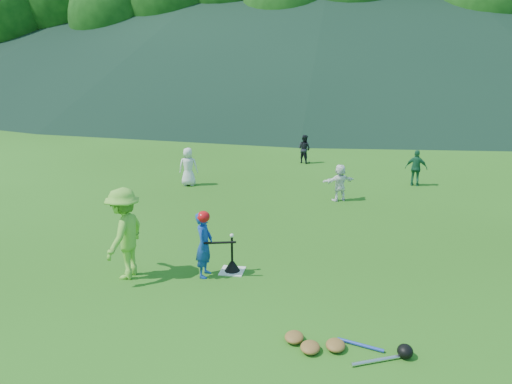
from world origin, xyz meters
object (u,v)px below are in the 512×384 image
(fielder_a, at_px, (188,167))
(fielder_c, at_px, (416,168))
(batter_child, at_px, (204,245))
(batting_tee, at_px, (232,265))
(adult_coach, at_px, (124,233))
(home_plate, at_px, (232,271))
(equipment_pile, at_px, (336,346))
(fielder_d, at_px, (340,183))
(fielder_b, at_px, (304,149))

(fielder_a, xyz_separation_m, fielder_c, (7.04, 1.28, -0.03))
(batter_child, relative_size, fielder_c, 1.10)
(batter_child, distance_m, batting_tee, 0.73)
(batter_child, relative_size, adult_coach, 0.73)
(batting_tee, bearing_deg, home_plate, 0.00)
(fielder_a, height_order, batting_tee, fielder_a)
(adult_coach, height_order, batting_tee, adult_coach)
(equipment_pile, bearing_deg, home_plate, 131.73)
(adult_coach, distance_m, equipment_pile, 4.36)
(fielder_c, relative_size, fielder_d, 1.08)
(fielder_b, height_order, fielder_c, fielder_c)
(fielder_b, height_order, batting_tee, fielder_b)
(fielder_a, distance_m, fielder_b, 5.17)
(batting_tee, bearing_deg, fielder_b, 87.38)
(fielder_d, height_order, equipment_pile, fielder_d)
(fielder_a, relative_size, fielder_b, 1.12)
(adult_coach, bearing_deg, equipment_pile, 69.33)
(fielder_a, height_order, equipment_pile, fielder_a)
(fielder_a, relative_size, fielder_c, 1.06)
(adult_coach, distance_m, fielder_c, 9.98)
(batter_child, xyz_separation_m, batting_tee, (0.47, 0.27, -0.50))
(fielder_a, xyz_separation_m, fielder_d, (4.72, -0.83, -0.08))
(home_plate, distance_m, fielder_c, 8.46)
(adult_coach, bearing_deg, fielder_b, 170.39)
(batter_child, distance_m, fielder_b, 10.34)
(fielder_d, relative_size, batting_tee, 1.55)
(home_plate, bearing_deg, fielder_d, 69.94)
(fielder_d, bearing_deg, batter_child, 36.28)
(home_plate, height_order, fielder_a, fielder_a)
(fielder_d, bearing_deg, fielder_b, -103.68)
(fielder_c, bearing_deg, fielder_a, 21.87)
(home_plate, bearing_deg, batting_tee, 0.00)
(home_plate, relative_size, batting_tee, 0.66)
(fielder_b, distance_m, fielder_c, 4.64)
(fielder_b, bearing_deg, adult_coach, 107.25)
(adult_coach, relative_size, fielder_c, 1.51)
(fielder_a, distance_m, batting_tee, 6.68)
(home_plate, relative_size, equipment_pile, 0.25)
(batter_child, xyz_separation_m, fielder_c, (4.69, 7.58, -0.06))
(home_plate, relative_size, fielder_c, 0.40)
(home_plate, bearing_deg, fielder_a, 115.06)
(adult_coach, height_order, fielder_c, adult_coach)
(fielder_a, bearing_deg, adult_coach, 87.59)
(fielder_c, bearing_deg, fielder_b, -24.21)
(equipment_pile, bearing_deg, fielder_c, 77.18)
(home_plate, relative_size, fielder_b, 0.42)
(fielder_b, relative_size, fielder_d, 1.02)
(batter_child, xyz_separation_m, fielder_d, (2.37, 5.48, -0.10))
(fielder_a, xyz_separation_m, batting_tee, (2.82, -6.03, -0.47))
(fielder_b, bearing_deg, home_plate, 117.14)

